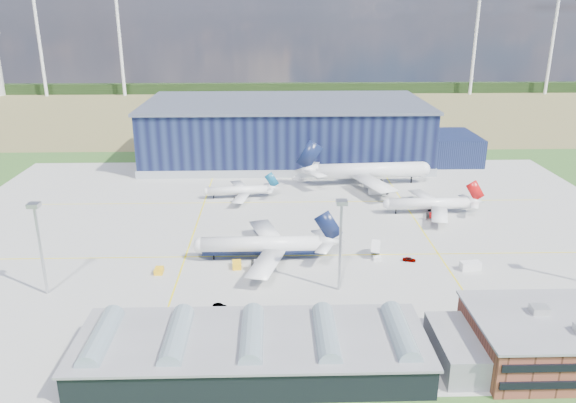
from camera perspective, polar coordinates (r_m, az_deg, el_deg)
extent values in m
plane|color=#2D5720|center=(164.59, 0.53, -4.08)|extent=(600.00, 600.00, 0.00)
cube|color=#979792|center=(173.81, 0.41, -2.78)|extent=(220.00, 160.00, 0.06)
cube|color=#FFEB0D|center=(155.43, 0.67, -5.51)|extent=(180.00, 0.40, 0.02)
cube|color=#FFEB0D|center=(197.20, 0.16, -0.06)|extent=(180.00, 0.40, 0.02)
cube|color=#FFEB0D|center=(175.38, -9.45, -2.83)|extent=(0.40, 120.00, 0.02)
cube|color=#FFEB0D|center=(179.62, 13.28, -2.56)|extent=(0.40, 120.00, 0.02)
cube|color=olive|center=(376.83, -0.72, 9.21)|extent=(600.00, 220.00, 0.01)
cube|color=black|center=(455.29, -0.88, 11.44)|extent=(600.00, 8.00, 8.00)
cylinder|color=white|center=(475.27, -23.86, 13.96)|extent=(2.40, 2.40, 70.00)
cylinder|color=white|center=(456.69, -16.64, 14.61)|extent=(2.40, 2.40, 70.00)
cylinder|color=white|center=(468.80, 18.41, 14.54)|extent=(2.40, 2.40, 70.00)
cylinder|color=white|center=(492.00, 25.20, 13.91)|extent=(2.40, 2.40, 70.00)
cube|color=black|center=(251.74, -0.26, 7.12)|extent=(120.00, 60.00, 25.00)
cube|color=#91989F|center=(254.23, -0.26, 4.72)|extent=(121.00, 61.00, 3.20)
cube|color=#555C6B|center=(249.36, -0.27, 10.04)|extent=(122.00, 62.00, 1.20)
cube|color=black|center=(260.14, 15.90, 5.31)|extent=(24.00, 30.00, 12.00)
cube|color=black|center=(134.15, 26.02, -10.46)|extent=(44.00, 0.40, 1.40)
cube|color=black|center=(132.57, 26.24, -9.14)|extent=(44.00, 0.40, 1.40)
cube|color=beige|center=(119.39, 24.16, -10.01)|extent=(3.20, 2.60, 1.60)
cube|color=black|center=(110.25, -3.66, -15.05)|extent=(65.00, 22.00, 6.00)
cube|color=slate|center=(108.49, -3.70, -13.65)|extent=(66.00, 23.00, 0.50)
cube|color=slate|center=(115.83, 17.19, -14.12)|extent=(10.00, 18.00, 6.00)
cylinder|color=gray|center=(113.00, -18.43, -13.13)|extent=(4.40, 18.00, 4.40)
cylinder|color=gray|center=(109.82, -11.22, -13.45)|extent=(4.40, 18.00, 4.40)
cylinder|color=gray|center=(108.38, -3.70, -13.56)|extent=(4.40, 18.00, 4.40)
cylinder|color=gray|center=(108.74, 3.90, -13.45)|extent=(4.40, 18.00, 4.40)
cylinder|color=gray|center=(110.87, 11.32, -13.12)|extent=(4.40, 18.00, 4.40)
cylinder|color=#B0B2B7|center=(143.26, -23.80, -4.69)|extent=(0.70, 0.70, 22.00)
cube|color=#B0B2B7|center=(139.35, -24.42, -0.35)|extent=(2.60, 2.60, 1.00)
cylinder|color=#B0B2B7|center=(133.53, 5.33, -4.75)|extent=(0.70, 0.70, 22.00)
cube|color=#B0B2B7|center=(129.32, 5.48, -0.09)|extent=(2.60, 2.60, 1.00)
cube|color=yellow|center=(149.02, -5.22, -6.43)|extent=(2.60, 3.93, 1.56)
cube|color=yellow|center=(149.21, -12.98, -6.87)|extent=(2.20, 3.26, 1.40)
cube|color=white|center=(154.60, 18.04, -6.23)|extent=(5.49, 2.97, 2.28)
cube|color=white|center=(207.59, 17.75, 0.15)|extent=(2.08, 2.92, 1.20)
cube|color=white|center=(222.85, 0.89, 2.35)|extent=(3.16, 2.84, 1.14)
cube|color=white|center=(156.31, 8.90, -4.93)|extent=(3.55, 5.87, 3.51)
imported|color=#99999E|center=(155.39, 12.22, -5.77)|extent=(3.78, 2.20, 1.21)
imported|color=#99999E|center=(130.79, -6.95, -10.50)|extent=(3.37, 1.96, 1.05)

